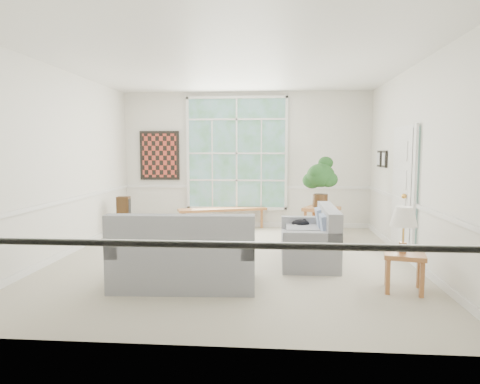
{
  "coord_description": "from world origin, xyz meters",
  "views": [
    {
      "loc": [
        0.65,
        -6.55,
        1.7
      ],
      "look_at": [
        0.1,
        0.2,
        1.05
      ],
      "focal_mm": 32.0,
      "sensor_mm": 36.0,
      "label": 1
    }
  ],
  "objects_px": {
    "loveseat_right": "(308,234)",
    "end_table": "(321,223)",
    "coffee_table": "(204,242)",
    "side_table": "(404,272)",
    "loveseat_front": "(185,248)"
  },
  "relations": [
    {
      "from": "loveseat_right",
      "to": "end_table",
      "type": "bearing_deg",
      "value": 78.05
    },
    {
      "from": "loveseat_front",
      "to": "side_table",
      "type": "relative_size",
      "value": 3.69
    },
    {
      "from": "loveseat_right",
      "to": "loveseat_front",
      "type": "bearing_deg",
      "value": -141.17
    },
    {
      "from": "loveseat_right",
      "to": "loveseat_front",
      "type": "distance_m",
      "value": 2.11
    },
    {
      "from": "loveseat_front",
      "to": "coffee_table",
      "type": "distance_m",
      "value": 1.77
    },
    {
      "from": "loveseat_front",
      "to": "side_table",
      "type": "bearing_deg",
      "value": -3.61
    },
    {
      "from": "side_table",
      "to": "loveseat_right",
      "type": "bearing_deg",
      "value": 128.05
    },
    {
      "from": "side_table",
      "to": "end_table",
      "type": "bearing_deg",
      "value": 101.79
    },
    {
      "from": "loveseat_front",
      "to": "loveseat_right",
      "type": "bearing_deg",
      "value": 35.43
    },
    {
      "from": "loveseat_front",
      "to": "coffee_table",
      "type": "relative_size",
      "value": 1.78
    },
    {
      "from": "coffee_table",
      "to": "end_table",
      "type": "bearing_deg",
      "value": 26.94
    },
    {
      "from": "coffee_table",
      "to": "side_table",
      "type": "height_order",
      "value": "side_table"
    },
    {
      "from": "loveseat_right",
      "to": "coffee_table",
      "type": "relative_size",
      "value": 1.58
    },
    {
      "from": "end_table",
      "to": "side_table",
      "type": "height_order",
      "value": "end_table"
    },
    {
      "from": "coffee_table",
      "to": "end_table",
      "type": "xyz_separation_m",
      "value": [
        2.1,
        1.38,
        0.12
      ]
    }
  ]
}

